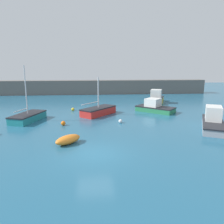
{
  "coord_description": "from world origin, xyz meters",
  "views": [
    {
      "loc": [
        -0.05,
        -13.83,
        5.79
      ],
      "look_at": [
        1.92,
        8.95,
        0.93
      ],
      "focal_mm": 35.0,
      "sensor_mm": 36.0,
      "label": 1
    }
  ],
  "objects_px": {
    "sailboat_tall_mast": "(28,117)",
    "mooring_buoy_yellow": "(73,109)",
    "motorboat_grey_hull": "(155,107)",
    "cabin_cruiser_white": "(156,98)",
    "sailboat_twin_hulled": "(98,111)",
    "mooring_buoy_white": "(120,121)",
    "motorboat_with_cabin": "(213,121)",
    "mooring_buoy_orange": "(63,123)",
    "fishing_dinghy_green": "(68,140)"
  },
  "relations": [
    {
      "from": "sailboat_tall_mast",
      "to": "fishing_dinghy_green",
      "type": "relative_size",
      "value": 2.63
    },
    {
      "from": "sailboat_twin_hulled",
      "to": "motorboat_with_cabin",
      "type": "bearing_deg",
      "value": -80.44
    },
    {
      "from": "motorboat_grey_hull",
      "to": "motorboat_with_cabin",
      "type": "relative_size",
      "value": 0.82
    },
    {
      "from": "cabin_cruiser_white",
      "to": "mooring_buoy_white",
      "type": "xyz_separation_m",
      "value": [
        -7.19,
        -11.9,
        -0.56
      ]
    },
    {
      "from": "motorboat_grey_hull",
      "to": "mooring_buoy_orange",
      "type": "height_order",
      "value": "motorboat_grey_hull"
    },
    {
      "from": "sailboat_tall_mast",
      "to": "mooring_buoy_yellow",
      "type": "bearing_deg",
      "value": -22.22
    },
    {
      "from": "sailboat_tall_mast",
      "to": "fishing_dinghy_green",
      "type": "xyz_separation_m",
      "value": [
        5.02,
        -7.41,
        -0.1
      ]
    },
    {
      "from": "sailboat_tall_mast",
      "to": "mooring_buoy_white",
      "type": "height_order",
      "value": "sailboat_tall_mast"
    },
    {
      "from": "sailboat_tall_mast",
      "to": "motorboat_grey_hull",
      "type": "relative_size",
      "value": 1.16
    },
    {
      "from": "motorboat_with_cabin",
      "to": "sailboat_tall_mast",
      "type": "bearing_deg",
      "value": -76.43
    },
    {
      "from": "motorboat_grey_hull",
      "to": "mooring_buoy_white",
      "type": "height_order",
      "value": "motorboat_grey_hull"
    },
    {
      "from": "motorboat_with_cabin",
      "to": "mooring_buoy_yellow",
      "type": "height_order",
      "value": "motorboat_with_cabin"
    },
    {
      "from": "fishing_dinghy_green",
      "to": "mooring_buoy_orange",
      "type": "xyz_separation_m",
      "value": [
        -1.04,
        5.29,
        -0.11
      ]
    },
    {
      "from": "fishing_dinghy_green",
      "to": "sailboat_tall_mast",
      "type": "bearing_deg",
      "value": 80.02
    },
    {
      "from": "motorboat_grey_hull",
      "to": "mooring_buoy_white",
      "type": "distance_m",
      "value": 7.28
    },
    {
      "from": "motorboat_with_cabin",
      "to": "mooring_buoy_white",
      "type": "distance_m",
      "value": 8.88
    },
    {
      "from": "cabin_cruiser_white",
      "to": "motorboat_grey_hull",
      "type": "height_order",
      "value": "cabin_cruiser_white"
    },
    {
      "from": "cabin_cruiser_white",
      "to": "motorboat_with_cabin",
      "type": "bearing_deg",
      "value": -152.58
    },
    {
      "from": "sailboat_tall_mast",
      "to": "fishing_dinghy_green",
      "type": "distance_m",
      "value": 8.95
    },
    {
      "from": "motorboat_grey_hull",
      "to": "mooring_buoy_yellow",
      "type": "distance_m",
      "value": 10.6
    },
    {
      "from": "mooring_buoy_white",
      "to": "cabin_cruiser_white",
      "type": "bearing_deg",
      "value": 58.88
    },
    {
      "from": "mooring_buoy_yellow",
      "to": "fishing_dinghy_green",
      "type": "bearing_deg",
      "value": -86.6
    },
    {
      "from": "mooring_buoy_white",
      "to": "sailboat_twin_hulled",
      "type": "bearing_deg",
      "value": 118.25
    },
    {
      "from": "fishing_dinghy_green",
      "to": "mooring_buoy_white",
      "type": "xyz_separation_m",
      "value": [
        4.71,
        5.77,
        -0.14
      ]
    },
    {
      "from": "motorboat_grey_hull",
      "to": "fishing_dinghy_green",
      "type": "bearing_deg",
      "value": -90.34
    },
    {
      "from": "mooring_buoy_white",
      "to": "mooring_buoy_yellow",
      "type": "bearing_deg",
      "value": 129.22
    },
    {
      "from": "fishing_dinghy_green",
      "to": "mooring_buoy_white",
      "type": "bearing_deg",
      "value": 6.72
    },
    {
      "from": "sailboat_twin_hulled",
      "to": "motorboat_grey_hull",
      "type": "xyz_separation_m",
      "value": [
        7.21,
        1.22,
        0.11
      ]
    },
    {
      "from": "motorboat_with_cabin",
      "to": "fishing_dinghy_green",
      "type": "height_order",
      "value": "motorboat_with_cabin"
    },
    {
      "from": "sailboat_tall_mast",
      "to": "mooring_buoy_white",
      "type": "xyz_separation_m",
      "value": [
        9.72,
        -1.65,
        -0.25
      ]
    },
    {
      "from": "fishing_dinghy_green",
      "to": "mooring_buoy_yellow",
      "type": "xyz_separation_m",
      "value": [
        -0.74,
        12.44,
        -0.13
      ]
    },
    {
      "from": "sailboat_twin_hulled",
      "to": "motorboat_grey_hull",
      "type": "distance_m",
      "value": 7.31
    },
    {
      "from": "motorboat_with_cabin",
      "to": "cabin_cruiser_white",
      "type": "bearing_deg",
      "value": -148.25
    },
    {
      "from": "sailboat_twin_hulled",
      "to": "mooring_buoy_orange",
      "type": "height_order",
      "value": "sailboat_twin_hulled"
    },
    {
      "from": "motorboat_with_cabin",
      "to": "mooring_buoy_yellow",
      "type": "bearing_deg",
      "value": -96.95
    },
    {
      "from": "sailboat_tall_mast",
      "to": "mooring_buoy_white",
      "type": "bearing_deg",
      "value": -81.45
    },
    {
      "from": "cabin_cruiser_white",
      "to": "motorboat_with_cabin",
      "type": "relative_size",
      "value": 0.87
    },
    {
      "from": "motorboat_grey_hull",
      "to": "mooring_buoy_yellow",
      "type": "xyz_separation_m",
      "value": [
        -10.5,
        1.44,
        -0.39
      ]
    },
    {
      "from": "mooring_buoy_orange",
      "to": "mooring_buoy_yellow",
      "type": "bearing_deg",
      "value": 87.57
    },
    {
      "from": "sailboat_twin_hulled",
      "to": "mooring_buoy_yellow",
      "type": "bearing_deg",
      "value": 92.41
    },
    {
      "from": "sailboat_twin_hulled",
      "to": "cabin_cruiser_white",
      "type": "relative_size",
      "value": 0.88
    },
    {
      "from": "sailboat_tall_mast",
      "to": "motorboat_with_cabin",
      "type": "distance_m",
      "value": 18.69
    },
    {
      "from": "motorboat_with_cabin",
      "to": "mooring_buoy_yellow",
      "type": "xyz_separation_m",
      "value": [
        -13.93,
        9.25,
        -0.5
      ]
    },
    {
      "from": "sailboat_tall_mast",
      "to": "motorboat_grey_hull",
      "type": "height_order",
      "value": "sailboat_tall_mast"
    },
    {
      "from": "mooring_buoy_yellow",
      "to": "mooring_buoy_white",
      "type": "xyz_separation_m",
      "value": [
        5.45,
        -6.67,
        -0.01
      ]
    },
    {
      "from": "fishing_dinghy_green",
      "to": "sailboat_twin_hulled",
      "type": "bearing_deg",
      "value": 31.34
    },
    {
      "from": "motorboat_grey_hull",
      "to": "mooring_buoy_white",
      "type": "relative_size",
      "value": 13.12
    },
    {
      "from": "sailboat_twin_hulled",
      "to": "mooring_buoy_orange",
      "type": "bearing_deg",
      "value": -177.31
    },
    {
      "from": "mooring_buoy_orange",
      "to": "sailboat_tall_mast",
      "type": "bearing_deg",
      "value": 151.88
    },
    {
      "from": "motorboat_grey_hull",
      "to": "cabin_cruiser_white",
      "type": "bearing_deg",
      "value": 113.51
    }
  ]
}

